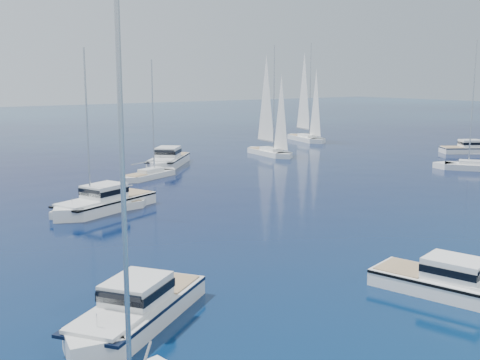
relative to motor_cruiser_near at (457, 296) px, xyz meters
name	(u,v)px	position (x,y,z in m)	size (l,w,h in m)	color
motor_cruiser_near	(457,296)	(0.00, 0.00, 0.00)	(2.85, 9.33, 2.45)	white
motor_cruiser_left	(135,323)	(-14.41, 6.31, 0.00)	(2.98, 9.74, 2.56)	silver
motor_cruiser_centre	(103,211)	(-6.95, 27.94, 0.00)	(3.20, 10.45, 2.74)	white
motor_cruiser_far_r	(471,153)	(49.71, 31.98, 0.00)	(2.81, 9.18, 2.41)	white
motor_cruiser_distant	(168,166)	(9.01, 46.35, 0.00)	(3.37, 11.00, 2.89)	white
sailboat_mid_r	(478,170)	(36.71, 22.52, 0.00)	(2.71, 10.44, 15.34)	white
sailboat_mid_l	(102,211)	(-7.12, 27.81, 0.00)	(2.37, 9.11, 13.39)	white
sailboat_centre	(149,178)	(3.21, 39.83, 0.00)	(2.29, 8.80, 12.94)	white
sailboat_sails_r	(269,155)	(25.11, 46.83, 0.00)	(2.71, 10.43, 15.34)	white
sailboat_sails_far	(306,141)	(41.27, 57.38, 0.00)	(2.94, 11.30, 16.62)	white
tender_yellow	(154,294)	(-12.11, 9.03, 0.00)	(2.12, 3.91, 0.95)	yellow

